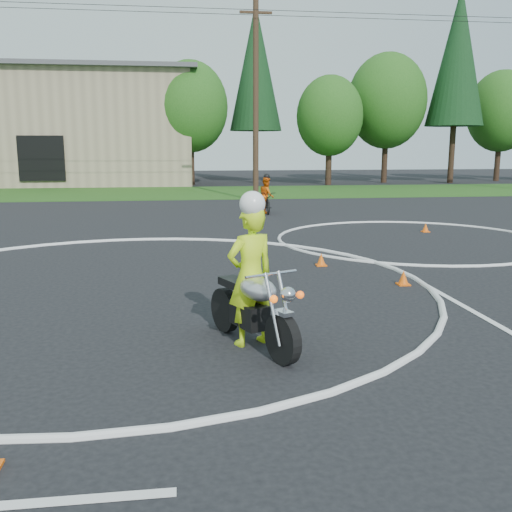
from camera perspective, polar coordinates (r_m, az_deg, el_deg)
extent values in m
plane|color=black|center=(8.75, -14.50, -7.91)|extent=(120.00, 120.00, 0.00)
cube|color=#1E4714|center=(35.36, -9.44, 6.26)|extent=(120.00, 10.00, 0.02)
torus|color=silver|center=(11.62, -12.80, -3.14)|extent=(12.12, 12.12, 0.12)
torus|color=silver|center=(17.86, 15.25, 1.60)|extent=(8.10, 8.10, 0.10)
cylinder|color=black|center=(7.40, 2.69, -8.30)|extent=(0.39, 0.67, 0.67)
cylinder|color=black|center=(8.68, -3.12, -5.40)|extent=(0.39, 0.67, 0.67)
cube|color=black|center=(8.04, -0.66, -5.88)|extent=(0.53, 0.69, 0.34)
ellipsoid|color=silver|center=(7.74, 0.18, -3.28)|extent=(0.66, 0.82, 0.31)
cube|color=black|center=(8.22, -1.86, -2.77)|extent=(0.54, 0.73, 0.11)
cylinder|color=silver|center=(7.30, 1.66, -5.35)|extent=(0.21, 0.39, 0.90)
cylinder|color=silver|center=(7.41, 2.97, -5.12)|extent=(0.21, 0.39, 0.90)
cube|color=silver|center=(7.28, 2.81, -5.69)|extent=(0.24, 0.29, 0.06)
cylinder|color=white|center=(7.41, 1.53, -1.81)|extent=(0.73, 0.35, 0.04)
sphere|color=silver|center=(7.14, 3.23, -3.89)|extent=(0.20, 0.20, 0.20)
sphere|color=#FF5E0C|center=(7.05, 1.78, -4.33)|extent=(0.10, 0.10, 0.10)
sphere|color=#EE4F0B|center=(7.27, 4.44, -3.89)|extent=(0.10, 0.10, 0.10)
cylinder|color=white|center=(8.53, -1.16, -5.68)|extent=(0.44, 0.85, 0.09)
imported|color=#C6EF19|center=(7.95, -0.55, -2.04)|extent=(0.85, 0.72, 1.98)
sphere|color=white|center=(7.74, -0.37, 5.23)|extent=(0.36, 0.36, 0.36)
imported|color=black|center=(24.11, 1.06, 5.37)|extent=(0.61, 1.74, 0.91)
imported|color=#DB590B|center=(24.08, 1.07, 6.09)|extent=(0.58, 0.74, 1.52)
sphere|color=black|center=(24.03, 1.07, 7.94)|extent=(0.26, 0.26, 0.26)
cone|color=#F45D0C|center=(13.52, 6.54, -0.35)|extent=(0.22, 0.22, 0.30)
cube|color=#F45D0C|center=(13.55, 6.52, -0.91)|extent=(0.24, 0.24, 0.03)
cone|color=#F45D0C|center=(19.60, 16.60, 2.75)|extent=(0.22, 0.22, 0.30)
cube|color=#F45D0C|center=(19.62, 16.57, 2.36)|extent=(0.24, 0.24, 0.03)
cone|color=#F45D0C|center=(11.95, 14.53, -2.12)|extent=(0.22, 0.22, 0.30)
cube|color=#F45D0C|center=(11.99, 14.50, -2.75)|extent=(0.24, 0.24, 0.03)
cube|color=black|center=(41.15, -20.67, 9.12)|extent=(3.00, 0.16, 3.00)
cylinder|color=#382619|center=(42.26, -6.49, 9.25)|extent=(0.44, 0.44, 3.24)
ellipsoid|color=#1E5116|center=(42.33, -6.61, 14.62)|extent=(5.40, 5.40, 6.48)
cylinder|color=#382619|center=(44.63, -0.03, 9.86)|extent=(0.44, 0.44, 3.96)
cone|color=black|center=(45.01, -0.03, 18.37)|extent=(3.96, 3.96, 9.35)
cylinder|color=#382619|center=(42.67, 7.27, 9.01)|extent=(0.44, 0.44, 2.88)
ellipsoid|color=#1E5116|center=(42.71, 7.38, 13.73)|extent=(4.80, 4.80, 5.76)
cylinder|color=#382619|center=(46.08, 12.74, 9.41)|extent=(0.44, 0.44, 3.60)
ellipsoid|color=#1E5116|center=(46.20, 12.97, 14.87)|extent=(6.00, 6.00, 7.20)
cylinder|color=#382619|center=(47.13, 18.97, 9.56)|extent=(0.44, 0.44, 4.32)
cone|color=black|center=(47.59, 19.54, 18.31)|extent=(4.32, 4.32, 10.20)
cylinder|color=#382619|center=(51.28, 23.00, 8.74)|extent=(0.44, 0.44, 3.24)
ellipsoid|color=#1E5116|center=(51.34, 23.33, 13.15)|extent=(5.40, 5.40, 6.48)
cylinder|color=#382619|center=(43.36, -11.87, 8.89)|extent=(0.44, 0.44, 2.88)
ellipsoid|color=#1E5116|center=(43.40, -12.05, 13.54)|extent=(4.80, 4.80, 5.76)
cylinder|color=#473321|center=(29.58, -0.02, 15.21)|extent=(0.28, 0.28, 10.00)
cube|color=#473321|center=(30.19, -0.02, 23.18)|extent=(1.60, 0.12, 0.12)
cylinder|color=black|center=(30.02, -20.81, 22.59)|extent=(20.00, 0.02, 0.02)
cylinder|color=black|center=(31.07, -20.33, 22.19)|extent=(20.00, 0.02, 0.02)
cylinder|color=black|center=(32.52, 19.28, 21.71)|extent=(20.00, 0.02, 0.02)
cylinder|color=black|center=(33.50, 18.37, 21.43)|extent=(20.00, 0.02, 0.02)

